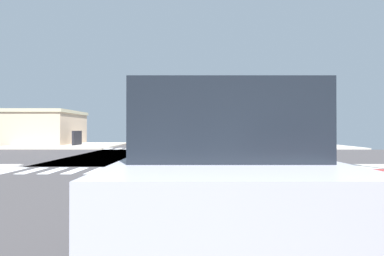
# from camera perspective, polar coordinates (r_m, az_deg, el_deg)

# --- Properties ---
(ground) EXTENTS (90.00, 90.00, 0.05)m
(ground) POSITION_cam_1_polar(r_m,az_deg,el_deg) (19.91, -4.61, -5.96)
(ground) COLOR #3E3A3C
(sidewalk_corner_ne) EXTENTS (12.00, 12.00, 0.14)m
(sidewalk_corner_ne) POSITION_cam_1_polar(r_m,az_deg,el_deg) (33.75, 19.89, -3.49)
(sidewalk_corner_ne) COLOR #B2ADA3
(sidewalk_corner_ne) RESTS_ON ground
(sidewalk_corner_nw) EXTENTS (12.00, 12.00, 0.14)m
(sidewalk_corner_nw) POSITION_cam_1_polar(r_m,az_deg,el_deg) (35.02, -24.57, -3.37)
(sidewalk_corner_nw) COLOR #B8AD9D
(sidewalk_corner_nw) RESTS_ON ground
(crosswalk_near) EXTENTS (13.50, 2.00, 0.01)m
(crosswalk_near) POSITION_cam_1_polar(r_m,az_deg,el_deg) (12.73, -8.58, -8.97)
(crosswalk_near) COLOR white
(crosswalk_near) RESTS_ON ground
(crosswalk_far) EXTENTS (13.50, 2.00, 0.01)m
(crosswalk_far) POSITION_cam_1_polar(r_m,az_deg,el_deg) (27.18, -3.83, -4.41)
(crosswalk_far) COLOR white
(crosswalk_far) RESTS_ON ground
(traffic_signal_mast) EXTENTS (6.64, 0.55, 6.27)m
(traffic_signal_mast) POSITION_cam_1_polar(r_m,az_deg,el_deg) (27.37, 8.71, 5.34)
(traffic_signal_mast) COLOR gray
(traffic_signal_mast) RESTS_ON ground
(street_lamp) EXTENTS (1.78, 0.32, 9.27)m
(street_lamp) POSITION_cam_1_polar(r_m,az_deg,el_deg) (41.75, 9.11, 4.47)
(street_lamp) COLOR gray
(street_lamp) RESTS_ON ground
(bank_building) EXTENTS (11.96, 8.03, 4.35)m
(bank_building) POSITION_cam_1_polar(r_m,az_deg,el_deg) (39.58, -30.19, 0.06)
(bank_building) COLOR tan
(bank_building) RESTS_ON ground
(sedan_nearside_1) EXTENTS (1.80, 4.30, 1.88)m
(sedan_nearside_1) POSITION_cam_1_polar(r_m,az_deg,el_deg) (53.40, -6.93, -1.24)
(sedan_nearside_1) COLOR black
(sedan_nearside_1) RESTS_ON ground
(suv_crossing_1) EXTENTS (1.96, 4.60, 2.34)m
(suv_crossing_1) POSITION_cam_1_polar(r_m,az_deg,el_deg) (3.79, 5.09, -8.08)
(suv_crossing_1) COLOR black
(suv_crossing_1) RESTS_ON ground
(suv_queued_2) EXTENTS (1.96, 4.60, 2.34)m
(suv_queued_2) POSITION_cam_1_polar(r_m,az_deg,el_deg) (44.32, -8.41, -1.06)
(suv_queued_2) COLOR black
(suv_queued_2) RESTS_ON ground
(sedan_leading_2) EXTENTS (1.80, 4.30, 1.88)m
(sedan_leading_2) POSITION_cam_1_polar(r_m,az_deg,el_deg) (35.64, -10.55, -1.66)
(sedan_leading_2) COLOR black
(sedan_leading_2) RESTS_ON ground
(suv_outer_4) EXTENTS (1.96, 4.60, 2.34)m
(suv_outer_4) POSITION_cam_1_polar(r_m,az_deg,el_deg) (60.59, -6.07, -0.88)
(suv_outer_4) COLOR black
(suv_outer_4) RESTS_ON ground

